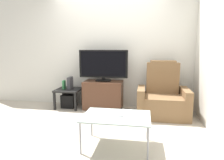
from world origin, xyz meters
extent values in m
plane|color=#B2A899|center=(0.00, 0.00, 0.00)|extent=(6.40, 6.40, 0.00)
cube|color=silver|center=(0.00, 1.13, 1.30)|extent=(6.40, 0.06, 2.60)
cube|color=silver|center=(1.88, 0.00, 1.30)|extent=(0.06, 4.48, 2.60)
cube|color=#4C2D1E|center=(-0.08, 0.83, 0.31)|extent=(0.84, 0.48, 0.61)
cube|color=black|center=(-0.08, 0.60, 0.43)|extent=(0.77, 0.02, 0.02)
cube|color=black|center=(-0.08, 0.65, 0.46)|extent=(0.34, 0.11, 0.04)
cube|color=black|center=(-0.08, 0.85, 0.63)|extent=(0.32, 0.20, 0.03)
cube|color=black|center=(-0.08, 0.85, 0.67)|extent=(0.06, 0.04, 0.05)
cube|color=black|center=(-0.08, 0.85, 0.99)|extent=(1.06, 0.05, 0.60)
cube|color=black|center=(-0.08, 0.82, 0.99)|extent=(0.98, 0.01, 0.54)
cube|color=brown|center=(1.17, 0.51, 0.21)|extent=(0.70, 0.72, 0.42)
cube|color=brown|center=(1.17, 0.78, 0.73)|extent=(0.64, 0.20, 0.62)
cube|color=brown|center=(1.17, 0.80, 0.98)|extent=(0.50, 0.26, 0.20)
cube|color=brown|center=(0.75, 0.51, 0.28)|extent=(0.14, 0.68, 0.56)
cube|color=brown|center=(1.59, 0.51, 0.28)|extent=(0.14, 0.68, 0.56)
cube|color=black|center=(-0.87, 0.80, 0.40)|extent=(0.54, 0.54, 0.04)
cube|color=black|center=(-1.11, 0.56, 0.19)|extent=(0.04, 0.04, 0.38)
cube|color=black|center=(-0.64, 0.56, 0.19)|extent=(0.04, 0.04, 0.38)
cube|color=black|center=(-1.11, 1.03, 0.19)|extent=(0.04, 0.04, 0.38)
cube|color=black|center=(-0.64, 1.03, 0.19)|extent=(0.04, 0.04, 0.38)
cube|color=black|center=(-0.87, 0.80, 0.15)|extent=(0.29, 0.29, 0.29)
cube|color=#388C4C|center=(-0.97, 0.78, 0.52)|extent=(0.03, 0.12, 0.20)
cube|color=#333338|center=(-0.84, 0.81, 0.55)|extent=(0.07, 0.20, 0.27)
cube|color=#B2C6C1|center=(0.45, -0.82, 0.43)|extent=(0.90, 0.60, 0.02)
cylinder|color=gray|center=(0.03, -1.09, 0.21)|extent=(0.02, 0.02, 0.42)
cylinder|color=gray|center=(0.87, -1.09, 0.21)|extent=(0.02, 0.02, 0.42)
cylinder|color=gray|center=(0.03, -0.55, 0.21)|extent=(0.02, 0.02, 0.42)
cylinder|color=gray|center=(0.87, -0.55, 0.21)|extent=(0.02, 0.02, 0.42)
cube|color=#B7B7BC|center=(0.53, -0.79, 0.44)|extent=(0.10, 0.16, 0.01)
camera|label=1|loc=(0.80, -3.33, 1.34)|focal=31.63mm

